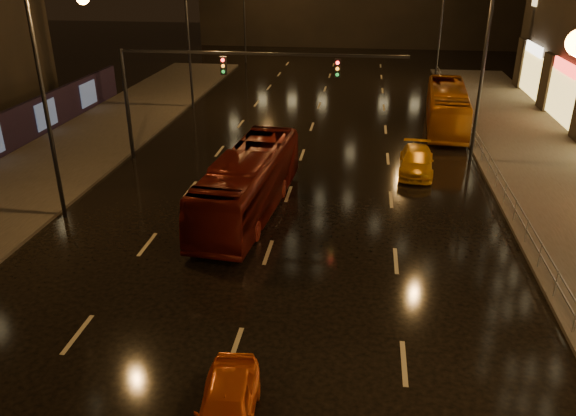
{
  "coord_description": "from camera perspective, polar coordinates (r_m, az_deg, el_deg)",
  "views": [
    {
      "loc": [
        3.42,
        -9.26,
        10.77
      ],
      "look_at": [
        0.95,
        8.86,
        2.5
      ],
      "focal_mm": 35.0,
      "sensor_mm": 36.0,
      "label": 1
    }
  ],
  "objects": [
    {
      "name": "ground",
      "position": [
        31.37,
        1.03,
        4.25
      ],
      "size": [
        140.0,
        140.0,
        0.0
      ],
      "primitive_type": "plane",
      "color": "black",
      "rests_on": "ground"
    },
    {
      "name": "railing_right",
      "position": [
        29.78,
        20.48,
        3.38
      ],
      "size": [
        0.05,
        56.0,
        1.0
      ],
      "color": "#99999E",
      "rests_on": "sidewalk_right"
    },
    {
      "name": "bus_curb",
      "position": [
        39.8,
        15.83,
        9.85
      ],
      "size": [
        3.18,
        10.41,
        2.86
      ],
      "primitive_type": "imported",
      "rotation": [
        0.0,
        0.0,
        -0.08
      ],
      "color": "#A05310",
      "rests_on": "ground"
    },
    {
      "name": "bus_red",
      "position": [
        25.29,
        -4.02,
        2.6
      ],
      "size": [
        3.31,
        10.47,
        2.87
      ],
      "primitive_type": "imported",
      "rotation": [
        0.0,
        0.0,
        -0.09
      ],
      "color": "#54100C",
      "rests_on": "ground"
    },
    {
      "name": "taxi_far",
      "position": [
        31.07,
        12.9,
        4.66
      ],
      "size": [
        2.12,
        4.5,
        1.27
      ],
      "primitive_type": "imported",
      "rotation": [
        0.0,
        0.0,
        -0.08
      ],
      "color": "#C78612",
      "rests_on": "ground"
    },
    {
      "name": "sidewalk_left",
      "position": [
        31.45,
        -25.41,
        2.01
      ],
      "size": [
        7.0,
        70.0,
        0.15
      ],
      "primitive_type": "cube",
      "color": "#38332D",
      "rests_on": "ground"
    },
    {
      "name": "taxi_near",
      "position": [
        14.73,
        -6.23,
        -19.45
      ],
      "size": [
        1.75,
        3.7,
        1.22
      ],
      "primitive_type": "imported",
      "rotation": [
        0.0,
        0.0,
        0.09
      ],
      "color": "#DF5615",
      "rests_on": "ground"
    },
    {
      "name": "traffic_signal",
      "position": [
        31.06,
        -8.45,
        12.87
      ],
      "size": [
        15.31,
        0.32,
        6.2
      ],
      "color": "black",
      "rests_on": "ground"
    }
  ]
}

